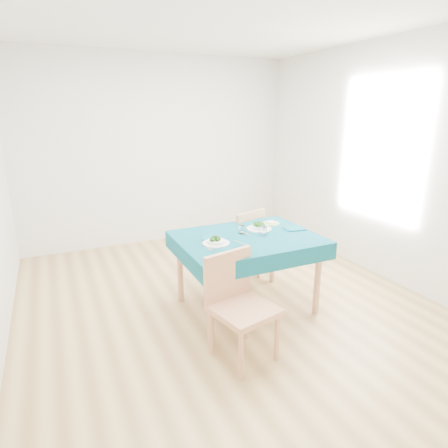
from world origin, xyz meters
name	(u,v)px	position (x,y,z in m)	size (l,w,h in m)	color
room_shell	(224,174)	(0.00, 0.00, 1.35)	(4.02, 4.52, 2.73)	olive
table	(247,273)	(0.15, -0.20, 0.38)	(1.33, 1.01, 0.76)	#074553
chair_near	(244,294)	(-0.25, -0.90, 0.56)	(0.45, 0.49, 1.13)	#B67C55
chair_far	(239,235)	(0.41, 0.48, 0.53)	(0.42, 0.46, 1.06)	#B67C55
bowl_near	(216,240)	(-0.20, -0.26, 0.80)	(0.25, 0.25, 0.08)	white
bowl_far	(259,226)	(0.37, -0.05, 0.80)	(0.25, 0.25, 0.08)	white
fork_near	(208,248)	(-0.31, -0.33, 0.76)	(0.03, 0.20, 0.00)	silver
knife_near	(241,243)	(0.01, -0.35, 0.76)	(0.02, 0.20, 0.00)	silver
fork_far	(244,233)	(0.18, -0.09, 0.76)	(0.03, 0.20, 0.00)	silver
knife_far	(290,228)	(0.68, -0.15, 0.76)	(0.02, 0.23, 0.00)	silver
napkin_near	(213,237)	(-0.16, -0.10, 0.76)	(0.21, 0.15, 0.01)	#0B4D5C
napkin_far	(295,229)	(0.70, -0.20, 0.76)	(0.20, 0.14, 0.01)	#0B4D5C
tumbler_center	(242,230)	(0.15, -0.09, 0.80)	(0.06, 0.06, 0.08)	white
tumbler_side	(263,231)	(0.30, -0.24, 0.81)	(0.07, 0.07, 0.09)	white
side_plate	(271,223)	(0.59, 0.08, 0.76)	(0.18, 0.18, 0.01)	#D1E16E
bread_slice	(271,222)	(0.59, 0.08, 0.77)	(0.09, 0.09, 0.01)	beige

